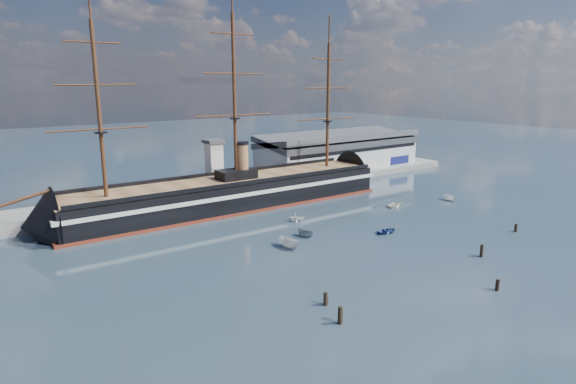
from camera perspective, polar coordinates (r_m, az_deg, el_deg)
ground at (r=113.36m, az=-2.01°, el=-4.06°), size 600.00×600.00×0.00m
quay at (r=147.98m, az=-6.76°, el=-0.05°), size 180.00×18.00×2.00m
warehouse at (r=177.77m, az=6.06°, el=4.80°), size 63.00×21.00×11.60m
quay_tower at (r=140.17m, az=-8.73°, el=3.23°), size 5.00×5.00×15.00m
warship at (r=128.18m, az=-7.53°, el=-0.27°), size 113.03×17.92×53.94m
motorboat_a at (r=98.76m, az=0.15°, el=-6.68°), size 6.90×2.61×2.74m
motorboat_b at (r=110.52m, az=11.67°, el=-4.79°), size 1.57×3.23×1.45m
motorboat_c at (r=105.71m, az=2.08°, el=-5.34°), size 5.16×2.82×1.96m
motorboat_d at (r=116.82m, az=0.93°, el=-3.53°), size 5.98×6.56×2.28m
motorboat_e at (r=133.56m, az=12.66°, el=-1.72°), size 1.51×3.45×1.58m
motorboat_f at (r=144.34m, az=18.60°, el=-0.99°), size 5.69×2.95×2.17m
piling_near_left at (r=70.54m, az=6.17°, el=-15.27°), size 0.64×0.64×3.31m
piling_near_mid at (r=86.99m, az=23.52°, el=-10.65°), size 0.64×0.64×2.65m
piling_near_right at (r=101.42m, az=21.91°, el=-7.13°), size 0.64×0.64×3.22m
piling_far_right at (r=120.64m, az=25.35°, el=-4.29°), size 0.64×0.64×2.60m
piling_extra at (r=75.49m, az=4.45°, el=-13.23°), size 0.64×0.64×2.80m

